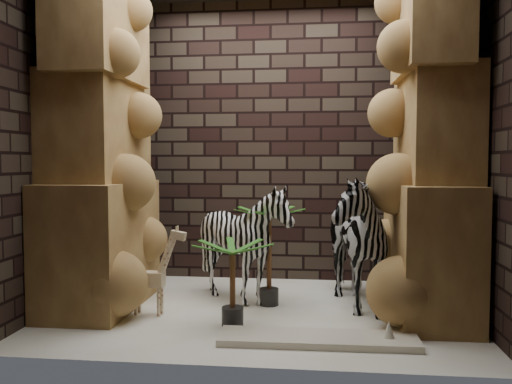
# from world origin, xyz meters

# --- Properties ---
(floor) EXTENTS (3.50, 3.50, 0.00)m
(floor) POSITION_xyz_m (0.00, 0.00, 0.00)
(floor) COLOR white
(floor) RESTS_ON ground
(wall_back) EXTENTS (3.50, 0.00, 3.50)m
(wall_back) POSITION_xyz_m (0.00, 1.25, 1.50)
(wall_back) COLOR black
(wall_back) RESTS_ON ground
(wall_front) EXTENTS (3.50, 0.00, 3.50)m
(wall_front) POSITION_xyz_m (0.00, -1.25, 1.50)
(wall_front) COLOR black
(wall_front) RESTS_ON ground
(wall_left) EXTENTS (0.00, 3.00, 3.00)m
(wall_left) POSITION_xyz_m (-1.75, 0.00, 1.50)
(wall_left) COLOR black
(wall_left) RESTS_ON ground
(wall_right) EXTENTS (0.00, 3.00, 3.00)m
(wall_right) POSITION_xyz_m (1.75, 0.00, 1.50)
(wall_right) COLOR black
(wall_right) RESTS_ON ground
(rock_pillar_left) EXTENTS (0.68, 1.30, 3.00)m
(rock_pillar_left) POSITION_xyz_m (-1.40, 0.00, 1.50)
(rock_pillar_left) COLOR tan
(rock_pillar_left) RESTS_ON floor
(rock_pillar_right) EXTENTS (0.58, 1.25, 3.00)m
(rock_pillar_right) POSITION_xyz_m (1.42, 0.00, 1.50)
(rock_pillar_right) COLOR tan
(rock_pillar_right) RESTS_ON floor
(zebra_right) EXTENTS (0.90, 1.28, 1.37)m
(zebra_right) POSITION_xyz_m (0.75, 0.24, 0.69)
(zebra_right) COLOR white
(zebra_right) RESTS_ON floor
(zebra_left) EXTENTS (0.97, 1.16, 0.98)m
(zebra_left) POSITION_xyz_m (-0.15, 0.25, 0.49)
(zebra_left) COLOR white
(zebra_left) RESTS_ON floor
(giraffe_toy) EXTENTS (0.41, 0.16, 0.77)m
(giraffe_toy) POSITION_xyz_m (-0.89, -0.22, 0.39)
(giraffe_toy) COLOR beige
(giraffe_toy) RESTS_ON floor
(palm_front) EXTENTS (0.36, 0.36, 0.89)m
(palm_front) POSITION_xyz_m (0.08, 0.19, 0.45)
(palm_front) COLOR #13430D
(palm_front) RESTS_ON floor
(palm_back) EXTENTS (0.36, 0.36, 0.68)m
(palm_back) POSITION_xyz_m (-0.15, -0.44, 0.34)
(palm_back) COLOR #13430D
(palm_back) RESTS_ON floor
(surfboard) EXTENTS (1.41, 0.37, 0.05)m
(surfboard) POSITION_xyz_m (0.51, -0.75, 0.03)
(surfboard) COLOR beige
(surfboard) RESTS_ON floor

